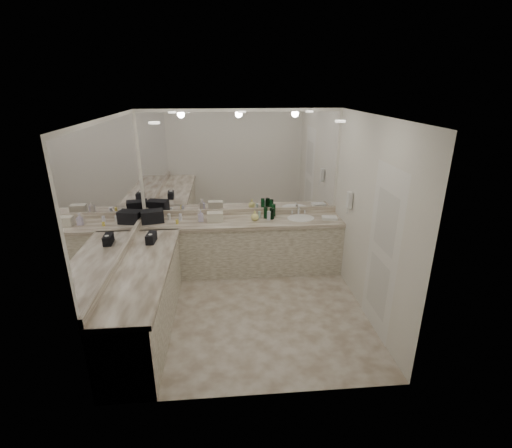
{
  "coord_description": "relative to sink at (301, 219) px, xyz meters",
  "views": [
    {
      "loc": [
        -0.27,
        -4.38,
        2.95
      ],
      "look_at": [
        0.15,
        0.4,
        1.13
      ],
      "focal_mm": 26.0,
      "sensor_mm": 36.0,
      "label": 1
    }
  ],
  "objects": [
    {
      "name": "green_bottle_0",
      "position": [
        -0.48,
        0.01,
        0.1
      ],
      "size": [
        0.07,
        0.07,
        0.18
      ],
      "primitive_type": "cylinder",
      "color": "#0C491E",
      "rests_on": "vanity_back_top"
    },
    {
      "name": "amenity_bottle_1",
      "position": [
        -0.53,
        -0.03,
        0.08
      ],
      "size": [
        0.06,
        0.06,
        0.15
      ],
      "primitive_type": "cylinder",
      "color": "silver",
      "rests_on": "vanity_back_top"
    },
    {
      "name": "cream_cosmetic_case",
      "position": [
        -1.38,
        -0.01,
        0.08
      ],
      "size": [
        0.25,
        0.16,
        0.14
      ],
      "primitive_type": "cube",
      "rotation": [
        0.0,
        0.0,
        0.03
      ],
      "color": "beige",
      "rests_on": "vanity_back_top"
    },
    {
      "name": "vanity_back_top",
      "position": [
        -0.95,
        -0.01,
        -0.03
      ],
      "size": [
        3.2,
        0.64,
        0.06
      ],
      "primitive_type": "cube",
      "color": "beige",
      "rests_on": "vanity_back_base"
    },
    {
      "name": "green_bottle_1",
      "position": [
        -0.57,
        0.06,
        0.1
      ],
      "size": [
        0.06,
        0.06,
        0.19
      ],
      "primitive_type": "cylinder",
      "color": "#0C491E",
      "rests_on": "vanity_back_top"
    },
    {
      "name": "vanity_left_top",
      "position": [
        -2.24,
        -1.5,
        -0.03
      ],
      "size": [
        0.64,
        2.42,
        0.06
      ],
      "primitive_type": "cube",
      "color": "beige",
      "rests_on": "vanity_left_base"
    },
    {
      "name": "hand_towel",
      "position": [
        0.45,
        -0.08,
        0.02
      ],
      "size": [
        0.25,
        0.19,
        0.04
      ],
      "primitive_type": "cube",
      "rotation": [
        0.0,
        0.0,
        -0.14
      ],
      "color": "white",
      "rests_on": "vanity_back_top"
    },
    {
      "name": "black_bag_spill",
      "position": [
        -2.25,
        -0.77,
        0.07
      ],
      "size": [
        0.12,
        0.24,
        0.13
      ],
      "primitive_type": "cube",
      "rotation": [
        0.0,
        0.0,
        -0.06
      ],
      "color": "black",
      "rests_on": "vanity_left_top"
    },
    {
      "name": "faucet",
      "position": [
        0.0,
        0.21,
        0.07
      ],
      "size": [
        0.24,
        0.16,
        0.14
      ],
      "primitive_type": "cube",
      "color": "silver",
      "rests_on": "vanity_back_top"
    },
    {
      "name": "mirror_back",
      "position": [
        -0.95,
        0.29,
        0.88
      ],
      "size": [
        3.12,
        0.01,
        1.55
      ],
      "primitive_type": "cube",
      "color": "white",
      "rests_on": "wall_back"
    },
    {
      "name": "amenity_bottle_4",
      "position": [
        -0.67,
        0.08,
        0.06
      ],
      "size": [
        0.04,
        0.04,
        0.11
      ],
      "primitive_type": "cylinder",
      "color": "silver",
      "rests_on": "vanity_back_top"
    },
    {
      "name": "wall_right",
      "position": [
        0.65,
        -1.2,
        0.41
      ],
      "size": [
        0.02,
        3.0,
        2.6
      ],
      "primitive_type": "cube",
      "color": "silver",
      "rests_on": "floor"
    },
    {
      "name": "floor",
      "position": [
        -0.95,
        -1.2,
        -0.9
      ],
      "size": [
        3.2,
        3.2,
        0.0
      ],
      "primitive_type": "plane",
      "color": "beige",
      "rests_on": "ground"
    },
    {
      "name": "wall_back",
      "position": [
        -0.95,
        0.3,
        0.41
      ],
      "size": [
        3.2,
        0.02,
        2.6
      ],
      "primitive_type": "cube",
      "color": "silver",
      "rests_on": "floor"
    },
    {
      "name": "backsplash_left",
      "position": [
        -2.53,
        -1.2,
        0.05
      ],
      "size": [
        0.04,
        3.0,
        0.1
      ],
      "primitive_type": "cube",
      "color": "beige",
      "rests_on": "vanity_left_top"
    },
    {
      "name": "black_toiletry_bag",
      "position": [
        -2.37,
        0.02,
        0.1
      ],
      "size": [
        0.38,
        0.29,
        0.2
      ],
      "primitive_type": "cube",
      "rotation": [
        0.0,
        0.0,
        0.23
      ],
      "color": "black",
      "rests_on": "vanity_back_top"
    },
    {
      "name": "door",
      "position": [
        0.64,
        -1.7,
        0.16
      ],
      "size": [
        0.02,
        0.82,
        2.1
      ],
      "primitive_type": "cube",
      "color": "white",
      "rests_on": "wall_right"
    },
    {
      "name": "soap_bottle_b",
      "position": [
        -1.61,
        0.0,
        0.1
      ],
      "size": [
        0.09,
        0.09,
        0.19
      ],
      "primitive_type": "imported",
      "rotation": [
        0.0,
        0.0,
        0.07
      ],
      "color": "silver",
      "rests_on": "vanity_back_top"
    },
    {
      "name": "wall_left",
      "position": [
        -2.55,
        -1.2,
        0.41
      ],
      "size": [
        0.02,
        3.0,
        2.6
      ],
      "primitive_type": "cube",
      "color": "silver",
      "rests_on": "floor"
    },
    {
      "name": "ceiling",
      "position": [
        -0.95,
        -1.2,
        1.71
      ],
      "size": [
        3.2,
        3.2,
        0.0
      ],
      "primitive_type": "plane",
      "color": "white",
      "rests_on": "floor"
    },
    {
      "name": "amenity_bottle_3",
      "position": [
        -1.98,
        -0.07,
        0.04
      ],
      "size": [
        0.04,
        0.04,
        0.06
      ],
      "primitive_type": "cylinder",
      "color": "#F2D84C",
      "rests_on": "vanity_back_top"
    },
    {
      "name": "backsplash_back",
      "position": [
        -0.95,
        0.28,
        0.05
      ],
      "size": [
        3.2,
        0.04,
        0.1
      ],
      "primitive_type": "cube",
      "color": "beige",
      "rests_on": "vanity_back_top"
    },
    {
      "name": "amenity_bottle_0",
      "position": [
        -2.13,
        0.12,
        0.05
      ],
      "size": [
        0.05,
        0.05,
        0.1
      ],
      "primitive_type": "cylinder",
      "color": "white",
      "rests_on": "vanity_back_top"
    },
    {
      "name": "wall_phone",
      "position": [
        0.61,
        -0.5,
        0.46
      ],
      "size": [
        0.06,
        0.1,
        0.24
      ],
      "primitive_type": "cube",
      "color": "white",
      "rests_on": "wall_right"
    },
    {
      "name": "mirror_left",
      "position": [
        -2.54,
        -1.2,
        0.88
      ],
      "size": [
        0.01,
        2.92,
        1.55
      ],
      "primitive_type": "cube",
      "color": "white",
      "rests_on": "wall_left"
    },
    {
      "name": "sink",
      "position": [
        0.0,
        0.0,
        0.0
      ],
      "size": [
        0.44,
        0.44,
        0.03
      ],
      "primitive_type": "cylinder",
      "color": "white",
      "rests_on": "vanity_back_top"
    },
    {
      "name": "vanity_back_base",
      "position": [
        -0.95,
        0.0,
        -0.48
      ],
      "size": [
        3.2,
        0.6,
        0.84
      ],
      "primitive_type": "cube",
      "color": "silver",
      "rests_on": "floor"
    },
    {
      "name": "soap_bottle_c",
      "position": [
        -0.75,
        -0.03,
        0.09
      ],
      "size": [
        0.15,
        0.15,
        0.16
      ],
      "primitive_type": "imported",
      "rotation": [
        0.0,
        0.0,
        0.24
      ],
      "color": "#FFF68D",
      "rests_on": "vanity_back_top"
    },
    {
      "name": "lotion_left",
      "position": [
        -2.25,
        -0.81,
        0.07
      ],
      "size": [
        0.05,
        0.05,
        0.12
      ],
      "primitive_type": "cylinder",
      "color": "white",
      "rests_on": "vanity_left_top"
    },
    {
      "name": "vanity_left_base",
      "position": [
        -2.25,
        -1.5,
        -0.48
      ],
      "size": [
        0.6,
        2.4,
        0.84
      ],
      "primitive_type": "cube",
      "color": "silver",
      "rests_on": "floor"
    },
    {
      "name": "soap_bottle_a",
      "position": [
        -1.63,
        0.04,
        0.1
      ],
      "size": [
        0.09,
        0.09,
        0.2
      ],
      "primitive_type": "imported",
      "rotation": [
        0.0,
        0.0,
        -0.17
      ],
      "color": "silver",
      "rests_on": "vanity_back_top"
    },
    {
      "name": "green_bottle_3",
      "position": [
        -0.43,
        0.15,
        0.11
      ],
      "size": [
        0.07,
        0.07,
        0.2
      ],
      "primitive_type": "cylinder",
      "color": "#0C491E",
      "rests_on": "vanity_back_top"
    },
    {
      "name": "green_bottle_2",
      "position": [
        -0.47,
        0.01,
        0.1
      ],
      "size": [
        0.07,
        0.07,
        0.18
      ],
      "primitive_type": "cylinder",
      "color": "#0C491E",
      "rests_on": "vanity_back_top"
    },
    {
      "name": "amenity_bottle_2",
      "position": [
        -1.94,
        0.08,
        0.06
      ],
      "size": [
        0.05,
        0.05,
        0.11
      ],
      "primitive_type": "cylinder",
      "color": "silver",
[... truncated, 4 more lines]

